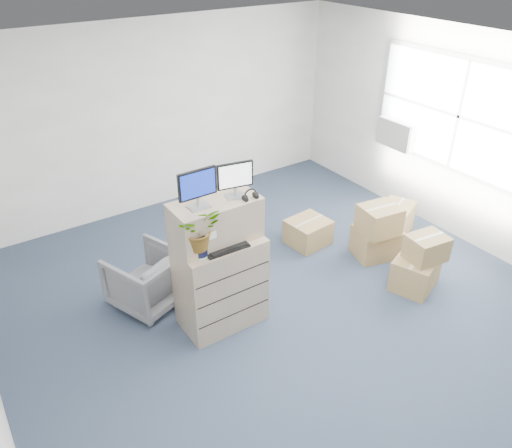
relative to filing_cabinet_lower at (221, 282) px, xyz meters
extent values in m
plane|color=#242C41|center=(0.70, -0.53, -0.52)|extent=(7.00, 7.00, 0.00)
cube|color=silver|center=(0.70, 2.98, 0.88)|extent=(6.00, 0.02, 2.80)
cube|color=silver|center=(3.71, -0.53, 0.88)|extent=(0.02, 7.00, 2.80)
cube|color=gray|center=(3.66, -0.03, 1.18)|extent=(0.06, 2.72, 1.52)
cube|color=white|center=(3.63, -0.03, 1.18)|extent=(0.01, 2.60, 1.40)
cube|color=silver|center=(3.57, 0.87, 0.68)|extent=(0.24, 0.60, 0.40)
cube|color=tan|center=(0.00, 0.00, 0.00)|extent=(0.90, 0.55, 1.05)
cube|color=tan|center=(0.00, 0.05, 0.75)|extent=(0.90, 0.45, 0.45)
cube|color=#99999E|center=(-0.19, 0.02, 0.98)|extent=(0.21, 0.15, 0.01)
cylinder|color=#99999E|center=(-0.19, 0.02, 1.04)|extent=(0.03, 0.03, 0.10)
cube|color=black|center=(-0.19, 0.02, 1.23)|extent=(0.40, 0.03, 0.29)
cube|color=navy|center=(-0.19, 0.01, 1.23)|extent=(0.36, 0.01, 0.25)
cube|color=#99999E|center=(0.22, 0.02, 0.98)|extent=(0.22, 0.18, 0.01)
cylinder|color=#99999E|center=(0.22, 0.02, 1.03)|extent=(0.03, 0.03, 0.09)
cube|color=black|center=(0.22, 0.02, 1.21)|extent=(0.37, 0.10, 0.27)
cube|color=silver|center=(0.22, 0.00, 1.21)|extent=(0.33, 0.07, 0.23)
torus|color=black|center=(0.32, -0.11, 1.02)|extent=(0.15, 0.02, 0.15)
cube|color=black|center=(-0.01, -0.16, 0.54)|extent=(0.47, 0.21, 0.02)
ellipsoid|color=silver|center=(0.30, -0.14, 0.54)|extent=(0.11, 0.07, 0.04)
cylinder|color=gray|center=(0.10, 0.07, 0.64)|extent=(0.07, 0.07, 0.23)
cube|color=silver|center=(-0.07, 0.01, 0.54)|extent=(0.06, 0.05, 0.02)
cube|color=black|center=(-0.07, 0.01, 0.60)|extent=(0.06, 0.03, 0.12)
cube|color=black|center=(0.39, 0.13, 0.56)|extent=(0.26, 0.23, 0.06)
cube|color=#388CC0|center=(0.38, 0.10, 0.64)|extent=(0.29, 0.21, 0.10)
cylinder|color=#A2BD98|center=(-0.28, -0.11, 0.53)|extent=(0.20, 0.20, 0.02)
cylinder|color=black|center=(-0.28, -0.11, 0.60)|extent=(0.17, 0.17, 0.13)
imported|color=#1F5E1B|center=(-0.28, -0.11, 0.79)|extent=(0.47, 0.51, 0.36)
imported|color=#5E5E63|center=(-0.56, 0.74, -0.15)|extent=(0.92, 0.89, 0.75)
cube|color=olive|center=(2.29, -0.78, -0.32)|extent=(0.71, 0.63, 0.41)
cube|color=olive|center=(2.38, -0.03, -0.32)|extent=(0.66, 0.59, 0.41)
cube|color=olive|center=(1.81, 0.71, -0.35)|extent=(0.57, 0.53, 0.35)
cube|color=olive|center=(2.33, -0.83, 0.04)|extent=(0.49, 0.41, 0.31)
cube|color=olive|center=(2.32, -0.08, 0.07)|extent=(0.53, 0.49, 0.37)
cube|color=olive|center=(2.97, 0.20, -0.30)|extent=(0.74, 0.63, 0.45)
camera|label=1|loc=(-2.09, -3.78, 3.30)|focal=35.00mm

